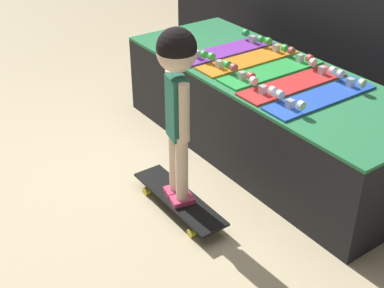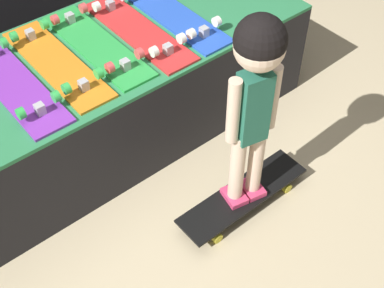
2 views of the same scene
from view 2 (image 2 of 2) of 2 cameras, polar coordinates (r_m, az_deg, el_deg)
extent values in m
plane|color=beige|center=(2.88, -2.50, -4.61)|extent=(16.00, 16.00, 0.00)
cube|color=black|center=(3.00, -9.22, 5.35)|extent=(2.27, 0.87, 0.58)
cube|color=#2D7F4C|center=(2.81, -9.94, 9.96)|extent=(2.27, 0.87, 0.02)
cube|color=purple|center=(2.66, -18.38, 5.96)|extent=(0.20, 0.78, 0.01)
cylinder|color=green|center=(2.84, -19.43, 10.13)|extent=(0.03, 0.05, 0.05)
cube|color=#B7B7BC|center=(2.44, -15.91, 3.60)|extent=(0.04, 0.04, 0.05)
cylinder|color=green|center=(2.45, -14.30, 4.93)|extent=(0.03, 0.05, 0.05)
cylinder|color=green|center=(2.41, -17.78, 3.13)|extent=(0.03, 0.05, 0.05)
cube|color=orange|center=(2.73, -14.22, 8.30)|extent=(0.20, 0.78, 0.01)
cube|color=#B7B7BC|center=(2.91, -16.85, 11.12)|extent=(0.04, 0.04, 0.05)
cylinder|color=green|center=(2.92, -15.48, 12.21)|extent=(0.03, 0.05, 0.05)
cylinder|color=green|center=(2.87, -18.46, 10.82)|extent=(0.03, 0.05, 0.05)
cube|color=#B7B7BC|center=(2.52, -11.49, 6.18)|extent=(0.04, 0.04, 0.05)
cylinder|color=green|center=(2.54, -9.93, 7.45)|extent=(0.03, 0.05, 0.05)
cylinder|color=green|center=(2.48, -13.24, 5.78)|extent=(0.03, 0.05, 0.05)
cube|color=green|center=(2.81, -10.09, 10.32)|extent=(0.20, 0.78, 0.01)
cube|color=#B7B7BC|center=(2.98, -12.88, 12.98)|extent=(0.04, 0.04, 0.05)
cylinder|color=#D84C4C|center=(3.00, -11.53, 14.02)|extent=(0.03, 0.05, 0.05)
cylinder|color=#D84C4C|center=(2.94, -14.41, 12.73)|extent=(0.03, 0.05, 0.05)
cube|color=#B7B7BC|center=(2.61, -7.13, 8.40)|extent=(0.04, 0.04, 0.05)
cylinder|color=#D84C4C|center=(2.63, -5.63, 9.59)|extent=(0.03, 0.05, 0.05)
cylinder|color=#D84C4C|center=(2.56, -8.76, 8.06)|extent=(0.03, 0.05, 0.05)
cube|color=red|center=(2.88, -5.75, 11.87)|extent=(0.20, 0.78, 0.01)
cube|color=#B7B7BC|center=(3.05, -8.70, 14.43)|extent=(0.04, 0.04, 0.05)
cylinder|color=white|center=(3.00, -10.15, 14.23)|extent=(0.03, 0.05, 0.05)
cube|color=#B7B7BC|center=(2.69, -2.57, 10.08)|extent=(0.04, 0.04, 0.05)
cylinder|color=white|center=(2.72, -1.14, 11.20)|extent=(0.03, 0.05, 0.05)
cylinder|color=white|center=(2.64, -4.08, 9.81)|extent=(0.03, 0.05, 0.05)
cube|color=blue|center=(2.99, -2.00, 13.54)|extent=(0.20, 0.78, 0.01)
cube|color=#B7B7BC|center=(2.81, 1.29, 11.89)|extent=(0.04, 0.04, 0.05)
cylinder|color=white|center=(2.84, 2.65, 12.92)|extent=(0.03, 0.05, 0.05)
cylinder|color=white|center=(2.75, -0.08, 11.68)|extent=(0.03, 0.05, 0.05)
cube|color=black|center=(2.75, 5.46, -5.42)|extent=(0.75, 0.19, 0.01)
cube|color=#B7B7BC|center=(2.89, 8.96, -3.33)|extent=(0.04, 0.04, 0.05)
cylinder|color=yellow|center=(2.95, 7.77, -2.72)|extent=(0.05, 0.03, 0.05)
cylinder|color=yellow|center=(2.88, 10.06, -4.61)|extent=(0.05, 0.03, 0.05)
cube|color=#B7B7BC|center=(2.67, 1.52, -8.52)|extent=(0.04, 0.04, 0.05)
cylinder|color=yellow|center=(2.73, 0.38, -7.74)|extent=(0.05, 0.03, 0.05)
cylinder|color=yellow|center=(2.66, 2.68, -9.95)|extent=(0.05, 0.03, 0.05)
cube|color=#E03D6B|center=(2.75, 6.42, -4.73)|extent=(0.12, 0.15, 0.03)
cylinder|color=beige|center=(2.58, 6.83, -1.61)|extent=(0.07, 0.07, 0.42)
cube|color=#E03D6B|center=(2.71, 4.54, -5.53)|extent=(0.12, 0.15, 0.03)
cylinder|color=beige|center=(2.54, 4.83, -2.42)|extent=(0.07, 0.07, 0.42)
cube|color=#236651|center=(2.30, 6.50, 3.93)|extent=(0.15, 0.12, 0.37)
cylinder|color=beige|center=(2.33, 8.56, 4.94)|extent=(0.06, 0.06, 0.33)
cylinder|color=beige|center=(2.25, 4.43, 3.47)|extent=(0.06, 0.06, 0.33)
sphere|color=beige|center=(2.10, 7.23, 10.33)|extent=(0.21, 0.21, 0.21)
sphere|color=black|center=(2.08, 7.30, 10.91)|extent=(0.21, 0.21, 0.21)
camera|label=1|loc=(3.45, 62.00, 21.47)|focal=50.00mm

